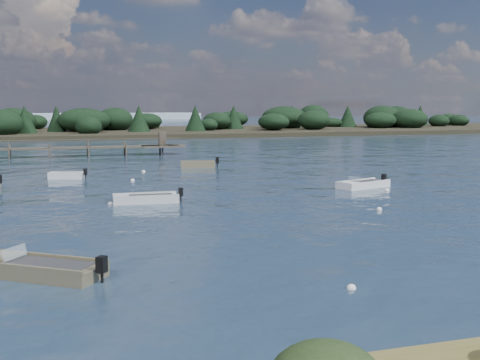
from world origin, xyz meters
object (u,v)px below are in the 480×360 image
object	(u,v)px
dinghy_mid_white_b	(363,186)
tender_far_white	(66,177)
dinghy_mid_grey	(146,200)
dinghy_near_olive	(39,271)
tender_far_grey_b	(198,166)

from	to	relation	value
dinghy_mid_white_b	tender_far_white	bearing A→B (deg)	149.68
dinghy_mid_grey	dinghy_near_olive	bearing A→B (deg)	-111.75
tender_far_white	dinghy_mid_grey	distance (m)	14.55
dinghy_mid_white_b	tender_far_grey_b	size ratio (longest dim) A/B	1.21
tender_far_white	dinghy_mid_grey	size ratio (longest dim) A/B	0.72
dinghy_mid_grey	tender_far_grey_b	distance (m)	20.67
dinghy_near_olive	tender_far_grey_b	world-z (taller)	tender_far_grey_b
tender_far_white	dinghy_mid_white_b	distance (m)	23.50
tender_far_white	dinghy_mid_grey	xyz separation A→B (m)	(4.36, -13.88, -0.00)
tender_far_white	tender_far_grey_b	xyz separation A→B (m)	(12.13, 5.28, 0.03)
dinghy_mid_white_b	tender_far_grey_b	xyz separation A→B (m)	(-8.15, 17.14, 0.03)
dinghy_mid_white_b	dinghy_near_olive	distance (m)	27.46
dinghy_mid_grey	tender_far_grey_b	xyz separation A→B (m)	(7.77, 19.16, 0.03)
dinghy_mid_grey	dinghy_near_olive	world-z (taller)	dinghy_near_olive
dinghy_mid_grey	dinghy_near_olive	distance (m)	15.82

